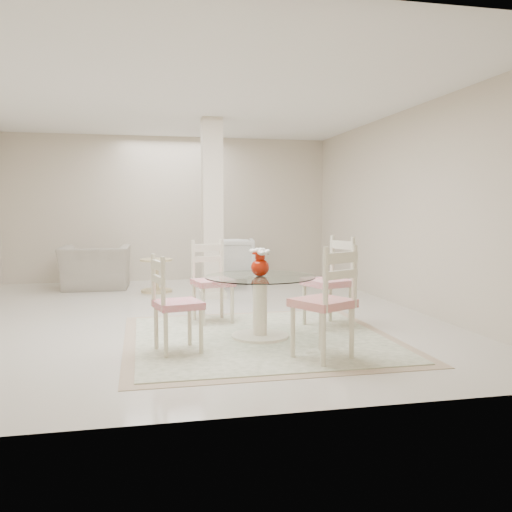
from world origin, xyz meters
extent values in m
plane|color=beige|center=(0.00, 0.00, 0.00)|extent=(7.00, 7.00, 0.00)
cube|color=beige|center=(0.00, 3.50, 1.35)|extent=(6.00, 0.02, 2.70)
cube|color=beige|center=(0.00, -3.50, 1.35)|extent=(6.00, 0.02, 2.70)
cube|color=beige|center=(3.00, 0.00, 1.35)|extent=(0.02, 7.00, 2.70)
cube|color=white|center=(0.00, 0.00, 2.70)|extent=(6.00, 7.00, 0.02)
cube|color=beige|center=(0.50, 1.30, 1.35)|extent=(0.30, 0.30, 2.70)
cube|color=tan|center=(0.63, -1.44, 0.00)|extent=(2.78, 2.78, 0.01)
cube|color=#EDEAC9|center=(0.63, -1.44, 0.01)|extent=(2.54, 2.54, 0.01)
cylinder|color=#FBE8CE|center=(0.63, -1.44, 0.02)|extent=(0.60, 0.60, 0.04)
cylinder|color=#FBE8CE|center=(0.63, -1.44, 0.34)|extent=(0.15, 0.15, 0.61)
cylinder|color=#FBE8CE|center=(0.63, -1.44, 0.63)|extent=(0.25, 0.25, 0.02)
cylinder|color=white|center=(0.63, -1.44, 0.65)|extent=(1.14, 1.14, 0.01)
ellipsoid|color=#A81805|center=(0.63, -1.44, 0.75)|extent=(0.19, 0.19, 0.18)
cylinder|color=#A81805|center=(0.63, -1.44, 0.86)|extent=(0.10, 0.10, 0.05)
cylinder|color=#A81805|center=(0.63, -1.44, 0.90)|extent=(0.17, 0.17, 0.02)
ellipsoid|color=white|center=(0.63, -1.44, 0.92)|extent=(0.11, 0.11, 0.05)
ellipsoid|color=white|center=(0.69, -1.42, 0.91)|extent=(0.11, 0.11, 0.05)
ellipsoid|color=white|center=(0.58, -1.41, 0.91)|extent=(0.11, 0.11, 0.05)
ellipsoid|color=white|center=(0.64, -1.50, 0.90)|extent=(0.11, 0.11, 0.05)
cylinder|color=beige|center=(1.27, -0.94, 0.24)|extent=(0.05, 0.05, 0.48)
cylinder|color=beige|center=(1.38, -1.30, 0.24)|extent=(0.05, 0.05, 0.48)
cylinder|color=beige|center=(1.63, -0.83, 0.24)|extent=(0.05, 0.05, 0.48)
cylinder|color=beige|center=(1.74, -1.18, 0.24)|extent=(0.05, 0.05, 0.48)
cube|color=#B11222|center=(1.51, -1.06, 0.52)|extent=(0.58, 0.58, 0.07)
cube|color=beige|center=(1.70, -1.00, 0.86)|extent=(0.17, 0.41, 0.56)
cylinder|color=#EFE4C5|center=(0.12, -0.78, 0.23)|extent=(0.04, 0.04, 0.45)
cylinder|color=#EFE4C5|center=(0.46, -0.70, 0.23)|extent=(0.04, 0.04, 0.45)
cylinder|color=#EFE4C5|center=(0.05, -0.43, 0.23)|extent=(0.04, 0.04, 0.45)
cylinder|color=#EFE4C5|center=(0.39, -0.36, 0.23)|extent=(0.04, 0.04, 0.45)
cube|color=#B0121E|center=(0.26, -0.57, 0.49)|extent=(0.51, 0.51, 0.07)
cube|color=#EFE4C5|center=(0.22, -0.38, 0.81)|extent=(0.39, 0.12, 0.53)
cylinder|color=beige|center=(-0.04, -1.94, 0.21)|extent=(0.04, 0.04, 0.43)
cylinder|color=beige|center=(-0.11, -1.62, 0.21)|extent=(0.04, 0.04, 0.43)
cylinder|color=beige|center=(-0.36, -2.02, 0.21)|extent=(0.04, 0.04, 0.43)
cylinder|color=beige|center=(-0.44, -1.69, 0.21)|extent=(0.04, 0.04, 0.43)
cube|color=#B61326|center=(-0.24, -1.82, 0.46)|extent=(0.49, 0.49, 0.07)
cube|color=beige|center=(-0.42, -1.86, 0.77)|extent=(0.12, 0.37, 0.50)
cylinder|color=beige|center=(1.09, -2.06, 0.24)|extent=(0.05, 0.05, 0.48)
cylinder|color=beige|center=(0.76, -2.23, 0.24)|extent=(0.05, 0.05, 0.48)
cylinder|color=beige|center=(1.26, -2.39, 0.24)|extent=(0.05, 0.05, 0.48)
cylinder|color=beige|center=(0.94, -2.56, 0.24)|extent=(0.05, 0.05, 0.48)
cube|color=#B51C13|center=(1.01, -2.31, 0.51)|extent=(0.62, 0.62, 0.07)
cube|color=beige|center=(1.11, -2.49, 0.86)|extent=(0.39, 0.24, 0.56)
imported|color=gray|center=(-1.32, 2.61, 0.36)|extent=(1.16, 1.03, 0.72)
imported|color=white|center=(1.04, 2.96, 0.41)|extent=(1.00, 1.02, 0.82)
cylinder|color=#CDB47E|center=(-0.33, 2.02, 0.02)|extent=(0.50, 0.50, 0.04)
cylinder|color=#CDB47E|center=(-0.33, 2.02, 0.27)|extent=(0.07, 0.07, 0.48)
cylinder|color=#CDB47E|center=(-0.33, 2.02, 0.53)|extent=(0.52, 0.52, 0.03)
camera|label=1|loc=(-0.57, -6.86, 1.35)|focal=38.00mm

